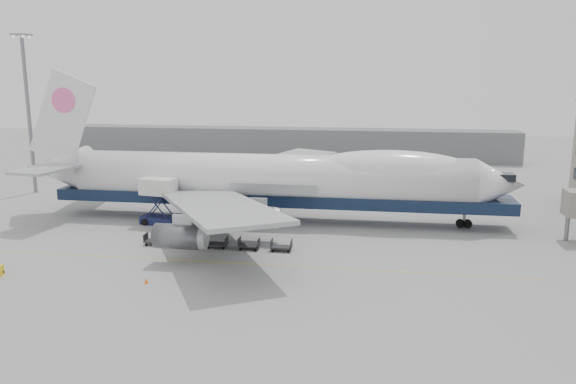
# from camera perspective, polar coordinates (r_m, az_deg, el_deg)

# --- Properties ---
(ground) EXTENTS (260.00, 260.00, 0.00)m
(ground) POSITION_cam_1_polar(r_m,az_deg,el_deg) (63.98, -3.78, -5.53)
(ground) COLOR gray
(ground) RESTS_ON ground
(apron_line) EXTENTS (60.00, 0.15, 0.01)m
(apron_line) POSITION_cam_1_polar(r_m,az_deg,el_deg) (58.44, -5.08, -7.24)
(apron_line) COLOR gold
(apron_line) RESTS_ON ground
(hangar) EXTENTS (110.00, 8.00, 7.00)m
(hangar) POSITION_cam_1_polar(r_m,az_deg,el_deg) (132.62, -1.36, 5.01)
(hangar) COLOR slate
(hangar) RESTS_ON ground
(floodlight_mast) EXTENTS (2.40, 2.40, 25.43)m
(floodlight_mast) POSITION_cam_1_polar(r_m,az_deg,el_deg) (100.52, -24.91, 7.97)
(floodlight_mast) COLOR slate
(floodlight_mast) RESTS_ON ground
(airliner) EXTENTS (67.00, 55.30, 19.98)m
(airliner) POSITION_cam_1_polar(r_m,az_deg,el_deg) (73.96, -1.31, 1.34)
(airliner) COLOR white
(airliner) RESTS_ON ground
(catering_truck) EXTENTS (5.10, 3.90, 6.05)m
(catering_truck) POSITION_cam_1_polar(r_m,az_deg,el_deg) (74.37, -12.99, -0.63)
(catering_truck) COLOR #171B45
(catering_truck) RESTS_ON ground
(traffic_cone) EXTENTS (0.36, 0.36, 0.54)m
(traffic_cone) POSITION_cam_1_polar(r_m,az_deg,el_deg) (54.45, -14.22, -8.72)
(traffic_cone) COLOR #FF650D
(traffic_cone) RESTS_ON ground
(dolly_0) EXTENTS (2.30, 1.35, 1.30)m
(dolly_0) POSITION_cam_1_polar(r_m,az_deg,el_deg) (66.00, -13.36, -4.81)
(dolly_0) COLOR #2D2D30
(dolly_0) RESTS_ON ground
(dolly_1) EXTENTS (2.30, 1.35, 1.30)m
(dolly_1) POSITION_cam_1_polar(r_m,az_deg,el_deg) (64.72, -10.34, -5.00)
(dolly_1) COLOR #2D2D30
(dolly_1) RESTS_ON ground
(dolly_2) EXTENTS (2.30, 1.35, 1.30)m
(dolly_2) POSITION_cam_1_polar(r_m,az_deg,el_deg) (63.63, -7.22, -5.19)
(dolly_2) COLOR #2D2D30
(dolly_2) RESTS_ON ground
(dolly_3) EXTENTS (2.30, 1.35, 1.30)m
(dolly_3) POSITION_cam_1_polar(r_m,az_deg,el_deg) (62.74, -3.99, -5.38)
(dolly_3) COLOR #2D2D30
(dolly_3) RESTS_ON ground
(dolly_4) EXTENTS (2.30, 1.35, 1.30)m
(dolly_4) POSITION_cam_1_polar(r_m,az_deg,el_deg) (62.04, -0.67, -5.54)
(dolly_4) COLOR #2D2D30
(dolly_4) RESTS_ON ground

